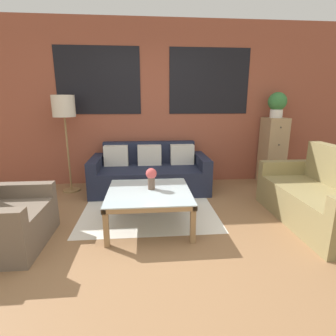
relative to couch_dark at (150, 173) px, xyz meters
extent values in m
plane|color=#8E6642|center=(0.12, -1.95, -0.29)|extent=(16.00, 16.00, 0.00)
cube|color=brown|center=(0.12, 0.49, 1.11)|extent=(8.40, 0.08, 2.80)
cube|color=black|center=(-0.83, 0.44, 1.51)|extent=(1.40, 0.01, 1.10)
cube|color=black|center=(1.07, 0.44, 1.51)|extent=(1.40, 0.01, 1.10)
cube|color=silver|center=(-0.04, -0.74, -0.28)|extent=(1.81, 1.78, 0.00)
cube|color=#1E2338|center=(0.00, -0.13, -0.09)|extent=(1.59, 0.72, 0.40)
cube|color=#1E2338|center=(0.00, 0.31, 0.10)|extent=(1.59, 0.16, 0.78)
cube|color=#1E2338|center=(-0.88, -0.05, 0.00)|extent=(0.16, 0.88, 0.58)
cube|color=#1E2338|center=(0.88, -0.05, 0.00)|extent=(0.16, 0.88, 0.58)
cube|color=silver|center=(-0.57, 0.15, 0.28)|extent=(0.40, 0.16, 0.34)
cube|color=silver|center=(0.00, 0.15, 0.28)|extent=(0.40, 0.16, 0.34)
cube|color=silver|center=(0.57, 0.15, 0.28)|extent=(0.40, 0.16, 0.34)
cube|color=olive|center=(1.93, -1.44, -0.08)|extent=(0.64, 1.34, 0.42)
cube|color=olive|center=(2.01, -0.70, 0.02)|extent=(0.80, 0.14, 0.62)
cube|color=#6B5B4C|center=(-1.46, -1.66, -0.09)|extent=(0.64, 0.64, 0.40)
cube|color=#6B5B4C|center=(-1.54, -1.27, -0.01)|extent=(0.80, 0.14, 0.56)
cube|color=silver|center=(-0.04, -1.33, 0.15)|extent=(0.98, 0.98, 0.01)
cube|color=#99754C|center=(-0.04, -1.79, 0.12)|extent=(0.98, 0.05, 0.05)
cube|color=#99754C|center=(-0.04, -0.86, 0.12)|extent=(0.98, 0.05, 0.05)
cube|color=#99754C|center=(-0.50, -1.33, 0.12)|extent=(0.05, 0.98, 0.05)
cube|color=#99754C|center=(0.43, -1.33, 0.12)|extent=(0.05, 0.98, 0.05)
cube|color=#99754C|center=(-0.49, -1.78, -0.07)|extent=(0.05, 0.05, 0.43)
cube|color=#99754C|center=(0.41, -1.78, -0.07)|extent=(0.06, 0.05, 0.43)
cube|color=#99754C|center=(-0.49, -0.88, -0.07)|extent=(0.05, 0.06, 0.43)
cube|color=#99754C|center=(0.41, -0.88, -0.07)|extent=(0.06, 0.06, 0.43)
cylinder|color=olive|center=(-1.33, 0.05, -0.28)|extent=(0.28, 0.28, 0.02)
cylinder|color=olive|center=(-1.33, 0.05, 0.34)|extent=(0.03, 0.03, 1.21)
cylinder|color=beige|center=(-1.33, 0.05, 1.11)|extent=(0.35, 0.35, 0.33)
cube|color=tan|center=(2.22, 0.20, 0.31)|extent=(0.36, 0.42, 1.19)
sphere|color=#38332D|center=(2.22, -0.02, 0.75)|extent=(0.02, 0.02, 0.02)
sphere|color=#38332D|center=(2.22, -0.02, 0.45)|extent=(0.02, 0.02, 0.02)
sphere|color=#38332D|center=(2.22, -0.02, 0.16)|extent=(0.02, 0.02, 0.02)
sphere|color=#38332D|center=(2.22, -0.02, -0.14)|extent=(0.02, 0.02, 0.02)
cylinder|color=silver|center=(2.22, 0.20, 0.97)|extent=(0.21, 0.21, 0.14)
sphere|color=#387A3D|center=(2.22, 0.20, 1.18)|extent=(0.32, 0.32, 0.32)
cylinder|color=brown|center=(-0.01, -1.26, 0.23)|extent=(0.09, 0.09, 0.15)
sphere|color=#CC4C4C|center=(-0.01, -1.26, 0.35)|extent=(0.13, 0.13, 0.13)
camera|label=1|loc=(-0.07, -4.27, 1.19)|focal=28.00mm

